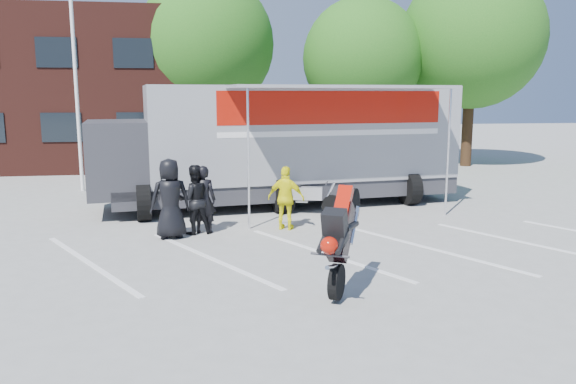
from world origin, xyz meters
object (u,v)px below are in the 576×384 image
object	(u,v)px
parked_motorcycle	(308,215)
spectator_hivis	(286,198)
tree_mid	(363,58)
transporter_truck	(287,204)
spectator_leather_a	(170,199)
spectator_leather_c	(194,200)
spectator_leather_b	(203,200)
tree_right	(472,38)
stunt_bike_rider	(347,289)
flagpole	(81,43)
tree_left	(206,44)

from	to	relation	value
parked_motorcycle	spectator_hivis	distance (m)	2.03
tree_mid	transporter_truck	size ratio (longest dim) A/B	0.68
transporter_truck	tree_mid	bearing A→B (deg)	53.32
spectator_leather_a	spectator_leather_c	xyz separation A→B (m)	(0.55, 0.33, -0.10)
parked_motorcycle	spectator_leather_b	distance (m)	3.47
tree_mid	spectator_hivis	world-z (taller)	tree_mid
tree_right	spectator_leather_b	xyz separation A→B (m)	(-12.31, -11.32, -5.05)
spectator_hivis	parked_motorcycle	bearing A→B (deg)	-93.60
parked_motorcycle	spectator_leather_a	world-z (taller)	spectator_leather_a
spectator_leather_a	tree_right	bearing A→B (deg)	-151.45
stunt_bike_rider	spectator_leather_c	world-z (taller)	spectator_leather_c
flagpole	spectator_leather_a	xyz separation A→B (m)	(3.17, -7.18, -4.11)
spectator_leather_c	flagpole	bearing A→B (deg)	-73.61
spectator_leather_a	transporter_truck	bearing A→B (deg)	-145.80
flagpole	spectator_leather_b	bearing A→B (deg)	-59.99
spectator_leather_a	spectator_leather_c	bearing A→B (deg)	-162.35
tree_mid	spectator_hivis	bearing A→B (deg)	-114.15
flagpole	spectator_leather_c	bearing A→B (deg)	-61.51
flagpole	spectator_leather_c	distance (m)	8.86
parked_motorcycle	spectator_leather_a	xyz separation A→B (m)	(-3.68, -2.07, 0.94)
parked_motorcycle	tree_mid	bearing A→B (deg)	-6.84
tree_right	spectator_leather_c	bearing A→B (deg)	-137.80
tree_right	spectator_leather_a	size ratio (longest dim) A/B	4.84
tree_left	tree_right	distance (m)	12.10
stunt_bike_rider	spectator_leather_b	world-z (taller)	spectator_leather_b
tree_right	parked_motorcycle	world-z (taller)	tree_right
tree_left	spectator_leather_b	xyz separation A→B (m)	(-0.31, -12.82, -4.74)
tree_mid	spectator_leather_a	bearing A→B (deg)	-123.53
tree_left	parked_motorcycle	distance (m)	12.70
flagpole	transporter_truck	size ratio (longest dim) A/B	0.71
spectator_leather_b	tree_mid	bearing A→B (deg)	-111.30
stunt_bike_rider	tree_left	bearing A→B (deg)	126.07
tree_mid	spectator_leather_a	size ratio (longest dim) A/B	4.07
tree_left	spectator_leather_a	world-z (taller)	tree_left
stunt_bike_rider	spectator_leather_a	xyz separation A→B (m)	(-3.20, 4.05, 0.94)
tree_right	transporter_truck	world-z (taller)	tree_right
flagpole	spectator_hivis	world-z (taller)	flagpole
spectator_leather_c	tree_mid	bearing A→B (deg)	-134.50
tree_mid	spectator_leather_b	xyz separation A→B (m)	(-7.31, -11.82, -4.11)
parked_motorcycle	spectator_hivis	world-z (taller)	spectator_hivis
tree_left	spectator_hivis	size ratio (longest dim) A/B	5.43
tree_mid	stunt_bike_rider	size ratio (longest dim) A/B	3.87
stunt_bike_rider	parked_motorcycle	bearing A→B (deg)	114.55
tree_mid	spectator_leather_b	distance (m)	14.49
tree_mid	stunt_bike_rider	xyz separation A→B (m)	(-4.88, -16.23, -4.94)
transporter_truck	spectator_hivis	world-z (taller)	transporter_truck
parked_motorcycle	spectator_leather_c	xyz separation A→B (m)	(-3.13, -1.74, 0.84)
flagpole	spectator_leather_b	distance (m)	8.94
flagpole	spectator_leather_a	bearing A→B (deg)	-66.18
spectator_leather_a	spectator_hivis	bearing A→B (deg)	175.37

